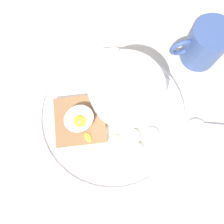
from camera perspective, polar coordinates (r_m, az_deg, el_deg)
ground_plane at (r=54.12cm, az=0.00°, el=-1.02°), size 120.00×120.00×2.00cm
plate at (r=52.37cm, az=0.00°, el=-0.58°), size 30.71×30.71×1.60cm
oatmeal_bowl at (r=50.11cm, az=3.17°, el=4.80°), size 14.94×14.94×6.90cm
toast_slice at (r=51.53cm, az=-7.32°, el=-1.94°), size 13.58×13.58×1.35cm
poached_egg at (r=49.48cm, az=-7.54°, el=-1.60°), size 6.10×7.76×3.51cm
banana_slice_front at (r=50.44cm, az=4.98°, el=-8.90°), size 3.14×3.14×1.44cm
banana_slice_left at (r=50.45cm, az=0.55°, el=-6.99°), size 3.74×3.76×1.42cm
banana_slice_back at (r=51.47cm, az=8.86°, el=-5.34°), size 4.66×4.66×0.97cm
banana_slice_right at (r=50.78cm, az=4.61°, el=-5.80°), size 3.79×3.89×1.56cm
coffee_mug at (r=56.71cm, az=20.38°, el=14.27°), size 11.48×8.10×9.95cm
spoon at (r=56.18cm, az=21.43°, el=-2.77°), size 10.90×8.56×0.80cm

